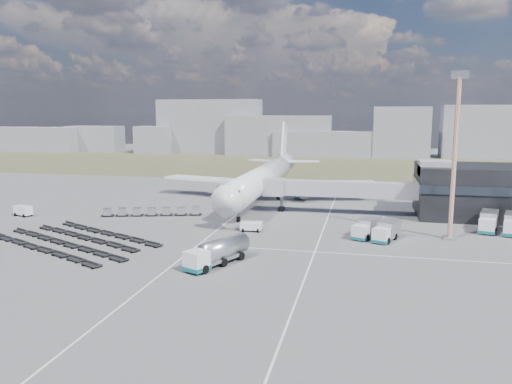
# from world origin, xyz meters

# --- Properties ---
(ground) EXTENTS (420.00, 420.00, 0.00)m
(ground) POSITION_xyz_m (0.00, 0.00, 0.00)
(ground) COLOR #565659
(ground) RESTS_ON ground
(grass_strip) EXTENTS (420.00, 90.00, 0.01)m
(grass_strip) POSITION_xyz_m (0.00, 110.00, 0.01)
(grass_strip) COLOR #48472B
(grass_strip) RESTS_ON ground
(lane_markings) EXTENTS (47.12, 110.00, 0.01)m
(lane_markings) POSITION_xyz_m (9.77, 3.00, 0.01)
(lane_markings) COLOR silver
(lane_markings) RESTS_ON ground
(terminal) EXTENTS (30.40, 16.40, 11.00)m
(terminal) POSITION_xyz_m (47.77, 23.96, 5.25)
(terminal) COLOR black
(terminal) RESTS_ON ground
(jet_bridge) EXTENTS (30.30, 3.80, 7.05)m
(jet_bridge) POSITION_xyz_m (15.90, 20.42, 5.05)
(jet_bridge) COLOR #939399
(jet_bridge) RESTS_ON ground
(airliner) EXTENTS (51.59, 64.53, 17.62)m
(airliner) POSITION_xyz_m (0.00, 32.38, 5.29)
(airliner) COLOR white
(airliner) RESTS_ON ground
(skyline) EXTENTS (323.01, 21.88, 25.91)m
(skyline) POSITION_xyz_m (-9.19, 152.20, 8.95)
(skyline) COLOR gray
(skyline) RESTS_ON ground
(fuel_tanker) EXTENTS (6.90, 10.92, 3.48)m
(fuel_tanker) POSITION_xyz_m (3.85, -17.01, 1.74)
(fuel_tanker) COLOR white
(fuel_tanker) RESTS_ON ground
(pushback_tug) EXTENTS (3.77, 2.29, 1.60)m
(pushback_tug) POSITION_xyz_m (4.00, 2.43, 0.80)
(pushback_tug) COLOR white
(pushback_tug) RESTS_ON ground
(utility_van) EXTENTS (4.05, 2.67, 2.03)m
(utility_van) POSITION_xyz_m (-42.69, 4.83, 1.02)
(utility_van) COLOR white
(utility_van) RESTS_ON ground
(catering_truck) EXTENTS (3.25, 5.71, 2.47)m
(catering_truck) POSITION_xyz_m (7.56, 37.61, 1.26)
(catering_truck) COLOR white
(catering_truck) RESTS_ON ground
(service_trucks_near) EXTENTS (8.09, 8.72, 2.82)m
(service_trucks_near) POSITION_xyz_m (24.93, 1.86, 1.53)
(service_trucks_near) COLOR white
(service_trucks_near) RESTS_ON ground
(uld_row) EXTENTS (19.09, 6.84, 1.51)m
(uld_row) POSITION_xyz_m (-17.99, 10.38, 0.90)
(uld_row) COLOR black
(uld_row) RESTS_ON ground
(baggage_dollies) EXTENTS (31.31, 24.05, 0.68)m
(baggage_dollies) POSITION_xyz_m (-21.87, -10.63, 0.34)
(baggage_dollies) COLOR black
(baggage_dollies) RESTS_ON ground
(floodlight_mast) EXTENTS (2.54, 2.05, 26.57)m
(floodlight_mast) POSITION_xyz_m (36.51, 4.21, 13.32)
(floodlight_mast) COLOR #BC451E
(floodlight_mast) RESTS_ON ground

